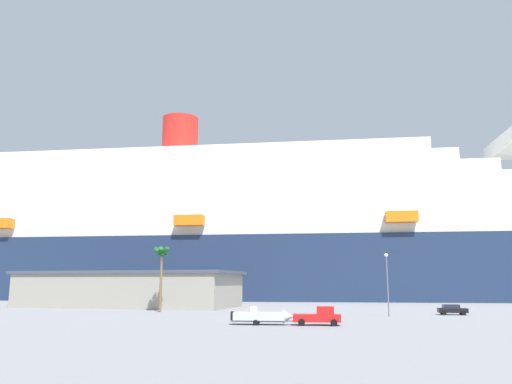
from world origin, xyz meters
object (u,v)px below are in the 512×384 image
Objects in this scene: cruise_ship at (292,238)px; street_lamp at (387,276)px; pickup_truck at (319,316)px; small_boat_on_trailer at (264,317)px; palm_tree at (162,257)px; parked_car_black_coupe at (452,309)px.

street_lamp is (22.98, -67.45, -12.04)m from cruise_ship.
cruise_ship is 88.26m from pickup_truck.
small_boat_on_trailer is at bearing -85.07° from cruise_ship.
cruise_ship is 25.40× the size of palm_tree.
small_boat_on_trailer is 1.94× the size of parked_car_black_coupe.
palm_tree reaches higher than pickup_truck.
street_lamp is at bearing -150.35° from parked_car_black_coupe.
small_boat_on_trailer is (-6.47, -0.52, -0.08)m from pickup_truck.
cruise_ship reaches higher than parked_car_black_coupe.
small_boat_on_trailer is 35.21m from parked_car_black_coupe.
street_lamp is at bearing 63.26° from pickup_truck.
street_lamp is at bearing -5.75° from palm_tree.
palm_tree reaches higher than small_boat_on_trailer.
palm_tree is 2.54× the size of parked_car_black_coupe.
pickup_truck is 0.67× the size of small_boat_on_trailer.
parked_car_black_coupe is at bearing -61.91° from cruise_ship.
pickup_truck is at bearing -80.77° from cruise_ship.
palm_tree is (-22.43, 22.38, 8.42)m from small_boat_on_trailer.
small_boat_on_trailer reaches higher than parked_car_black_coupe.
small_boat_on_trailer is (7.42, -86.01, -17.07)m from cruise_ship.
parked_car_black_coupe is (9.98, 5.68, -5.15)m from street_lamp.
cruise_ship is 49.60× the size of pickup_truck.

